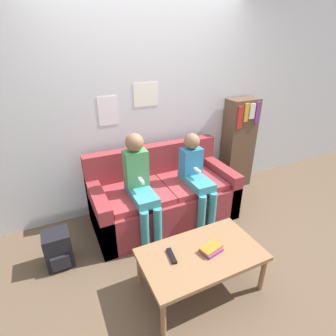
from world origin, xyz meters
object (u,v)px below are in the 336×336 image
object	(u,v)px
couch	(163,197)
person_right	(196,175)
tv_remote	(172,256)
bookshelf	(238,144)
coffee_table	(201,257)
backpack	(58,249)
person_left	(140,183)

from	to	relation	value
couch	person_right	size ratio (longest dim) A/B	1.57
tv_remote	bookshelf	world-z (taller)	bookshelf
coffee_table	backpack	xyz separation A→B (m)	(-1.10, 0.83, -0.17)
person_right	bookshelf	xyz separation A→B (m)	(1.01, 0.50, 0.04)
couch	coffee_table	xyz separation A→B (m)	(-0.13, -1.08, 0.06)
tv_remote	backpack	xyz separation A→B (m)	(-0.85, 0.76, -0.22)
backpack	person_right	bearing A→B (deg)	2.15
coffee_table	person_left	distance (m)	0.97
tv_remote	backpack	size ratio (longest dim) A/B	0.47
person_right	bookshelf	world-z (taller)	bookshelf
couch	tv_remote	size ratio (longest dim) A/B	9.67
person_left	tv_remote	size ratio (longest dim) A/B	6.72
bookshelf	backpack	bearing A→B (deg)	-167.64
backpack	tv_remote	bearing A→B (deg)	-41.61
person_left	backpack	bearing A→B (deg)	-175.39
coffee_table	tv_remote	bearing A→B (deg)	164.32
coffee_table	backpack	size ratio (longest dim) A/B	2.79
person_right	backpack	xyz separation A→B (m)	(-1.56, -0.06, -0.43)
person_left	bookshelf	bearing A→B (deg)	16.30
person_left	tv_remote	world-z (taller)	person_left
coffee_table	person_right	distance (m)	1.03
person_right	tv_remote	xyz separation A→B (m)	(-0.71, -0.81, -0.21)
couch	person_left	world-z (taller)	person_left
person_right	coffee_table	bearing A→B (deg)	-117.67
couch	backpack	size ratio (longest dim) A/B	4.58
tv_remote	backpack	bearing A→B (deg)	145.67
bookshelf	backpack	size ratio (longest dim) A/B	3.53
coffee_table	person_left	bearing A→B (deg)	103.08
coffee_table	backpack	world-z (taller)	coffee_table
couch	tv_remote	bearing A→B (deg)	-110.75
coffee_table	person_right	world-z (taller)	person_right
coffee_table	bookshelf	xyz separation A→B (m)	(1.47, 1.39, 0.30)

